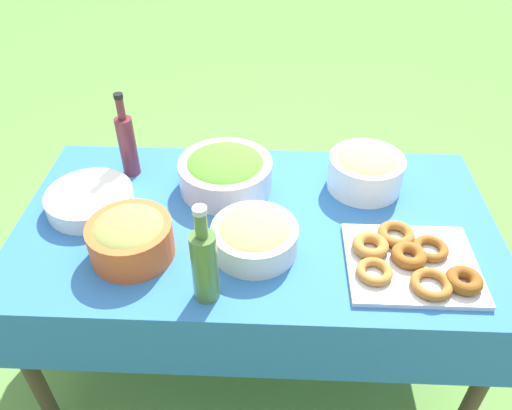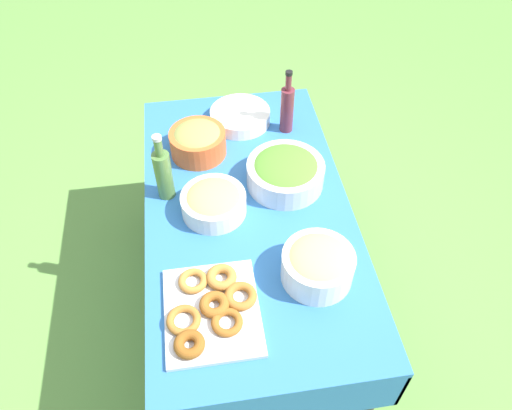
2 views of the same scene
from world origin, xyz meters
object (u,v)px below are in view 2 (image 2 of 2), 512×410
Objects in this scene: pasta_bowl at (318,264)px; bread_bowl at (214,203)px; donut_platter at (212,308)px; salad_bowl at (285,172)px; olive_oil_bottle at (163,173)px; olive_bowl at (198,140)px; plate_stack at (240,116)px; wine_bottle at (287,108)px.

bread_bowl is at bearing 42.49° from pasta_bowl.
pasta_bowl reaches higher than donut_platter.
salad_bowl is 1.04× the size of olive_oil_bottle.
donut_platter is at bearing 178.82° from olive_bowl.
olive_oil_bottle is 0.28m from olive_bowl.
plate_stack is (0.89, 0.15, -0.04)m from pasta_bowl.
olive_bowl is at bearing 132.07° from plate_stack.
wine_bottle is (0.89, -0.42, 0.10)m from donut_platter.
wine_bottle is at bearing -58.91° from olive_oil_bottle.
donut_platter is at bearing 147.54° from salad_bowl.
olive_oil_bottle reaches higher than donut_platter.
olive_oil_bottle reaches higher than olive_bowl.
donut_platter is at bearing 167.19° from plate_stack.
wine_bottle is 1.26× the size of olive_bowl.
olive_bowl is (0.70, 0.35, -0.00)m from pasta_bowl.
olive_bowl is at bearing -1.18° from donut_platter.
bread_bowl is (0.35, 0.32, -0.02)m from pasta_bowl.
olive_oil_bottle is (-0.42, 0.35, 0.09)m from plate_stack.
donut_platter is 1.34× the size of plate_stack.
bread_bowl is (-0.45, 0.37, -0.07)m from wine_bottle.
donut_platter is (-0.08, 0.37, -0.05)m from pasta_bowl.
olive_oil_bottle is 1.20× the size of bread_bowl.
salad_bowl is 0.48m from olive_oil_bottle.
donut_platter is at bearing -167.07° from olive_oil_bottle.
wine_bottle reaches higher than salad_bowl.
plate_stack is (0.97, -0.22, 0.01)m from donut_platter.
wine_bottle is 0.42m from olive_bowl.
donut_platter is at bearing 154.70° from wine_bottle.
wine_bottle is (0.34, -0.07, 0.06)m from salad_bowl.
salad_bowl reaches higher than donut_platter.
plate_stack is 1.10× the size of bread_bowl.
pasta_bowl is 0.83× the size of olive_oil_bottle.
wine_bottle is at bearing -3.46° from pasta_bowl.
olive_oil_bottle is at bearing 139.99° from plate_stack.
olive_oil_bottle reaches higher than plate_stack.
pasta_bowl is (-0.47, -0.02, 0.01)m from salad_bowl.
pasta_bowl is 0.79m from olive_bowl.
pasta_bowl is at bearing -170.44° from plate_stack.
plate_stack is 0.57m from bread_bowl.
wine_bottle is (0.80, -0.05, 0.05)m from pasta_bowl.
salad_bowl is at bearing 2.61° from pasta_bowl.
olive_oil_bottle is 0.64m from wine_bottle.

